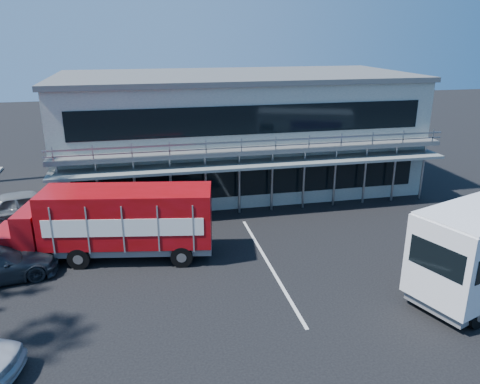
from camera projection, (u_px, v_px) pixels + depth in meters
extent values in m
plane|color=black|center=(239.00, 305.00, 17.69)|extent=(120.00, 120.00, 0.00)
cube|color=gray|center=(235.00, 132.00, 31.02)|extent=(22.00, 10.00, 7.00)
cube|color=#515454|center=(235.00, 76.00, 29.83)|extent=(22.40, 10.40, 0.30)
cube|color=#515454|center=(256.00, 150.00, 25.81)|extent=(22.00, 1.20, 0.25)
cube|color=gray|center=(259.00, 144.00, 25.14)|extent=(22.00, 0.08, 0.90)
cube|color=slate|center=(257.00, 164.00, 25.76)|extent=(22.00, 1.80, 0.15)
cube|color=black|center=(253.00, 182.00, 27.00)|extent=(20.00, 0.06, 1.60)
cube|color=black|center=(254.00, 120.00, 25.83)|extent=(20.00, 0.06, 1.60)
cube|color=maroon|center=(11.00, 240.00, 21.01)|extent=(1.64, 2.28, 1.11)
cube|color=maroon|center=(33.00, 230.00, 20.88)|extent=(1.32, 2.45, 1.95)
cube|color=black|center=(31.00, 218.00, 20.70)|extent=(0.39, 1.95, 0.65)
cube|color=#9E0913|center=(128.00, 216.00, 20.84)|extent=(7.72, 3.58, 2.42)
cube|color=slate|center=(130.00, 245.00, 21.31)|extent=(7.66, 3.24, 0.28)
cube|color=white|center=(123.00, 228.00, 19.76)|extent=(6.74, 1.22, 0.79)
cube|color=white|center=(133.00, 208.00, 21.98)|extent=(6.74, 1.22, 0.79)
cylinder|color=black|center=(9.00, 260.00, 20.19)|extent=(1.00, 0.44, 0.97)
cylinder|color=black|center=(28.00, 240.00, 22.13)|extent=(1.00, 0.44, 0.97)
cylinder|color=black|center=(79.00, 258.00, 20.31)|extent=(1.00, 0.44, 0.97)
cylinder|color=black|center=(91.00, 239.00, 22.24)|extent=(1.00, 0.44, 0.97)
cylinder|color=black|center=(182.00, 257.00, 20.47)|extent=(1.00, 0.44, 0.97)
cylinder|color=black|center=(185.00, 237.00, 22.40)|extent=(1.00, 0.44, 0.97)
cube|color=black|center=(437.00, 258.00, 15.99)|extent=(0.79, 2.05, 1.04)
cube|color=#330B65|center=(480.00, 221.00, 19.45)|extent=(3.72, 1.37, 1.64)
cylinder|color=black|center=(478.00, 314.00, 16.23)|extent=(1.08, 0.62, 1.05)
cylinder|color=black|center=(421.00, 285.00, 18.09)|extent=(1.08, 0.62, 1.05)
imported|color=slate|center=(27.00, 205.00, 25.48)|extent=(5.24, 3.04, 1.68)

